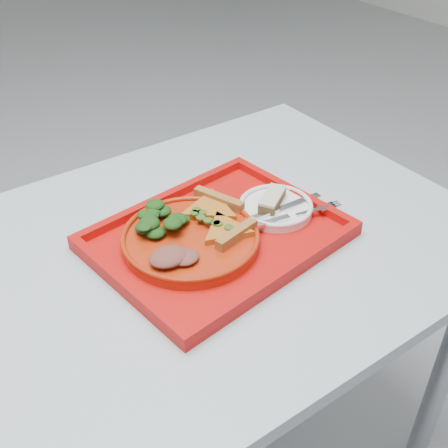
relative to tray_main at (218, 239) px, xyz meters
The scene contains 11 objects.
table 0.29m from the tray_main, behind, with size 1.60×0.80×0.75m.
tray_main is the anchor object (origin of this frame).
dinner_plate 0.06m from the tray_main, 169.70° to the left, with size 0.26×0.26×0.02m, color #A7260B.
side_plate 0.15m from the tray_main, ahead, with size 0.15×0.15×0.01m, color white.
pizza_slice_a 0.04m from the tray_main, 68.52° to the right, with size 0.11×0.10×0.02m, color gold, non-canonical shape.
pizza_slice_b 0.07m from the tray_main, 69.12° to the left, with size 0.13×0.11×0.02m, color gold, non-canonical shape.
salad_heap 0.12m from the tray_main, 140.27° to the left, with size 0.10×0.09×0.05m, color black.
meat_portion 0.13m from the tray_main, 167.05° to the right, with size 0.07×0.06×0.02m, color brown.
dessert_bar 0.15m from the tray_main, ahead, with size 0.09×0.07×0.02m.
knife 0.15m from the tray_main, ahead, with size 0.18×0.02×0.01m, color silver.
fork 0.16m from the tray_main, 18.17° to the right, with size 0.18×0.02×0.01m, color silver.
Camera 1 is at (-0.21, -0.73, 1.42)m, focal length 45.00 mm.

